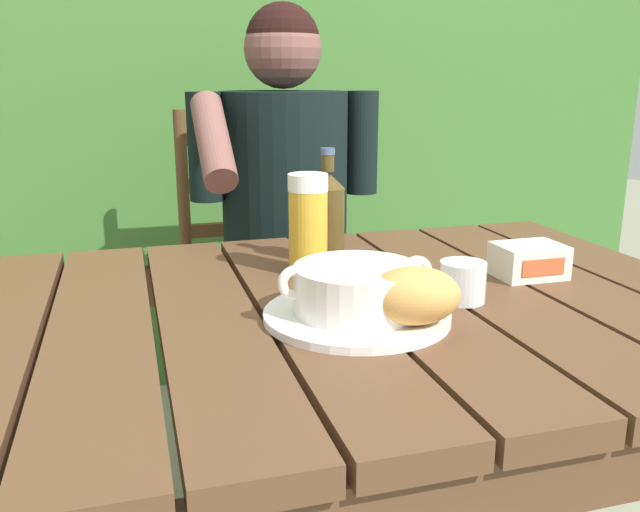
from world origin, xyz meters
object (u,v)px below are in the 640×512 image
(table_knife, at_px, (411,284))
(person_eating, at_px, (288,216))
(water_glass_small, at_px, (462,282))
(soup_bowl, at_px, (357,288))
(beer_glass, at_px, (308,224))
(butter_tub, at_px, (529,261))
(bread_roll, at_px, (414,296))
(serving_plate, at_px, (357,315))
(beer_bottle, at_px, (328,215))
(chair_near_diner, at_px, (273,289))

(table_knife, bearing_deg, person_eating, 95.20)
(water_glass_small, bearing_deg, soup_bowl, -170.86)
(beer_glass, height_order, table_knife, beer_glass)
(beer_glass, xyz_separation_m, butter_tub, (0.36, -0.13, -0.06))
(person_eating, bearing_deg, bread_roll, -91.52)
(bread_roll, bearing_deg, butter_tub, 31.47)
(serving_plate, relative_size, beer_glass, 1.52)
(person_eating, xyz_separation_m, beer_glass, (-0.09, -0.52, 0.09))
(person_eating, bearing_deg, soup_bowl, -95.99)
(beer_glass, xyz_separation_m, water_glass_small, (0.19, -0.21, -0.06))
(serving_plate, xyz_separation_m, beer_bottle, (0.05, 0.31, 0.08))
(person_eating, relative_size, beer_bottle, 5.85)
(table_knife, bearing_deg, butter_tub, -0.85)
(bread_roll, xyz_separation_m, beer_glass, (-0.06, 0.31, 0.04))
(chair_near_diner, distance_m, beer_glass, 0.80)
(chair_near_diner, bearing_deg, beer_bottle, -92.93)
(soup_bowl, xyz_separation_m, table_knife, (0.14, 0.12, -0.04))
(serving_plate, relative_size, soup_bowl, 1.16)
(soup_bowl, relative_size, beer_bottle, 1.09)
(water_glass_small, bearing_deg, butter_tub, 26.48)
(serving_plate, relative_size, bread_roll, 1.91)
(serving_plate, distance_m, table_knife, 0.18)
(serving_plate, xyz_separation_m, water_glass_small, (0.18, 0.03, 0.03))
(bread_roll, bearing_deg, beer_glass, 101.61)
(chair_near_diner, relative_size, table_knife, 6.12)
(chair_near_diner, bearing_deg, serving_plate, -94.90)
(serving_plate, bearing_deg, water_glass_small, 9.14)
(soup_bowl, relative_size, butter_tub, 2.02)
(chair_near_diner, distance_m, serving_plate, 1.00)
(chair_near_diner, relative_size, person_eating, 0.79)
(bread_roll, height_order, butter_tub, bread_roll)
(chair_near_diner, xyz_separation_m, beer_glass, (-0.09, -0.72, 0.35))
(serving_plate, xyz_separation_m, beer_glass, (-0.01, 0.24, 0.08))
(person_eating, distance_m, beer_glass, 0.53)
(beer_bottle, bearing_deg, beer_glass, -130.24)
(soup_bowl, bearing_deg, beer_bottle, 80.97)
(soup_bowl, height_order, beer_glass, beer_glass)
(bread_roll, relative_size, beer_bottle, 0.66)
(table_knife, bearing_deg, chair_near_diner, 93.76)
(chair_near_diner, distance_m, butter_tub, 0.93)
(chair_near_diner, distance_m, bread_roll, 1.07)
(soup_bowl, bearing_deg, beer_glass, 91.43)
(table_knife, bearing_deg, bread_roll, -113.24)
(butter_tub, bearing_deg, beer_bottle, 148.10)
(soup_bowl, distance_m, bread_roll, 0.09)
(person_eating, xyz_separation_m, soup_bowl, (-0.08, -0.76, 0.05))
(butter_tub, bearing_deg, water_glass_small, -153.52)
(serving_plate, distance_m, bread_roll, 0.10)
(soup_bowl, bearing_deg, person_eating, 84.01)
(bread_roll, distance_m, beer_glass, 0.32)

